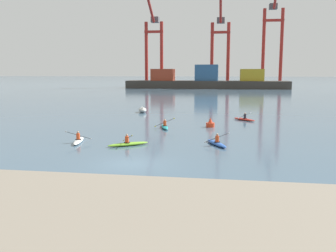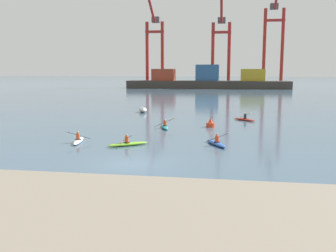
{
  "view_description": "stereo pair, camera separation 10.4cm",
  "coord_description": "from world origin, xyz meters",
  "px_view_note": "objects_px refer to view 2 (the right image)",
  "views": [
    {
      "loc": [
        5.87,
        -22.35,
        5.84
      ],
      "look_at": [
        0.35,
        12.67,
        0.6
      ],
      "focal_mm": 39.71,
      "sensor_mm": 36.0,
      "label": 1
    },
    {
      "loc": [
        5.97,
        -22.33,
        5.84
      ],
      "look_at": [
        0.35,
        12.67,
        0.6
      ],
      "focal_mm": 39.71,
      "sensor_mm": 36.0,
      "label": 2
    }
  ],
  "objects_px": {
    "capsized_dinghy": "(143,110)",
    "kayak_lime": "(128,144)",
    "gantry_crane_west": "(155,43)",
    "gantry_crane_west_mid": "(221,42)",
    "channel_buoy": "(210,124)",
    "kayak_blue": "(216,143)",
    "container_barge": "(207,81)",
    "kayak_white": "(78,140)",
    "kayak_teal": "(165,126)",
    "kayak_red": "(245,119)",
    "gantry_crane_east_mid": "(274,35)"
  },
  "relations": [
    {
      "from": "kayak_teal",
      "to": "kayak_white",
      "type": "bearing_deg",
      "value": -123.2
    },
    {
      "from": "gantry_crane_east_mid",
      "to": "kayak_white",
      "type": "distance_m",
      "value": 118.74
    },
    {
      "from": "gantry_crane_west",
      "to": "gantry_crane_east_mid",
      "type": "distance_m",
      "value": 43.51
    },
    {
      "from": "capsized_dinghy",
      "to": "kayak_red",
      "type": "xyz_separation_m",
      "value": [
        14.03,
        -6.75,
        -0.18
      ]
    },
    {
      "from": "capsized_dinghy",
      "to": "kayak_blue",
      "type": "bearing_deg",
      "value": -63.48
    },
    {
      "from": "capsized_dinghy",
      "to": "gantry_crane_west",
      "type": "bearing_deg",
      "value": 100.01
    },
    {
      "from": "gantry_crane_east_mid",
      "to": "capsized_dinghy",
      "type": "bearing_deg",
      "value": -107.17
    },
    {
      "from": "channel_buoy",
      "to": "kayak_blue",
      "type": "xyz_separation_m",
      "value": [
        0.93,
        -9.66,
        -0.19
      ]
    },
    {
      "from": "gantry_crane_east_mid",
      "to": "capsized_dinghy",
      "type": "relative_size",
      "value": 13.51
    },
    {
      "from": "kayak_teal",
      "to": "gantry_crane_west",
      "type": "bearing_deg",
      "value": 101.74
    },
    {
      "from": "gantry_crane_west",
      "to": "kayak_lime",
      "type": "xyz_separation_m",
      "value": [
        19.1,
        -107.92,
        -15.91
      ]
    },
    {
      "from": "channel_buoy",
      "to": "kayak_teal",
      "type": "height_order",
      "value": "kayak_teal"
    },
    {
      "from": "kayak_red",
      "to": "gantry_crane_west",
      "type": "bearing_deg",
      "value": 107.62
    },
    {
      "from": "channel_buoy",
      "to": "kayak_teal",
      "type": "relative_size",
      "value": 0.29
    },
    {
      "from": "gantry_crane_east_mid",
      "to": "kayak_lime",
      "type": "relative_size",
      "value": 12.2
    },
    {
      "from": "kayak_white",
      "to": "kayak_teal",
      "type": "height_order",
      "value": "kayak_teal"
    },
    {
      "from": "kayak_teal",
      "to": "kayak_red",
      "type": "bearing_deg",
      "value": 41.41
    },
    {
      "from": "gantry_crane_west_mid",
      "to": "kayak_white",
      "type": "height_order",
      "value": "gantry_crane_west_mid"
    },
    {
      "from": "kayak_red",
      "to": "kayak_teal",
      "type": "relative_size",
      "value": 0.84
    },
    {
      "from": "gantry_crane_west_mid",
      "to": "kayak_lime",
      "type": "height_order",
      "value": "gantry_crane_west_mid"
    },
    {
      "from": "kayak_red",
      "to": "capsized_dinghy",
      "type": "bearing_deg",
      "value": 154.3
    },
    {
      "from": "gantry_crane_west",
      "to": "container_barge",
      "type": "bearing_deg",
      "value": -19.3
    },
    {
      "from": "kayak_blue",
      "to": "container_barge",
      "type": "bearing_deg",
      "value": 93.58
    },
    {
      "from": "kayak_white",
      "to": "kayak_lime",
      "type": "relative_size",
      "value": 1.11
    },
    {
      "from": "gantry_crane_west",
      "to": "gantry_crane_west_mid",
      "type": "distance_m",
      "value": 24.13
    },
    {
      "from": "container_barge",
      "to": "gantry_crane_west",
      "type": "xyz_separation_m",
      "value": [
        -19.78,
        6.93,
        13.57
      ]
    },
    {
      "from": "container_barge",
      "to": "gantry_crane_west_mid",
      "type": "xyz_separation_m",
      "value": [
        4.25,
        9.23,
        13.87
      ]
    },
    {
      "from": "capsized_dinghy",
      "to": "kayak_red",
      "type": "relative_size",
      "value": 0.97
    },
    {
      "from": "gantry_crane_west",
      "to": "gantry_crane_west_mid",
      "type": "xyz_separation_m",
      "value": [
        24.02,
        2.3,
        0.3
      ]
    },
    {
      "from": "capsized_dinghy",
      "to": "kayak_lime",
      "type": "distance_m",
      "value": 24.1
    },
    {
      "from": "channel_buoy",
      "to": "kayak_white",
      "type": "xyz_separation_m",
      "value": [
        -10.41,
        -10.3,
        -0.19
      ]
    },
    {
      "from": "container_barge",
      "to": "gantry_crane_west_mid",
      "type": "distance_m",
      "value": 17.19
    },
    {
      "from": "channel_buoy",
      "to": "kayak_lime",
      "type": "relative_size",
      "value": 0.32
    },
    {
      "from": "kayak_blue",
      "to": "kayak_teal",
      "type": "distance_m",
      "value": 9.9
    },
    {
      "from": "gantry_crane_west_mid",
      "to": "kayak_red",
      "type": "distance_m",
      "value": 94.76
    },
    {
      "from": "container_barge",
      "to": "capsized_dinghy",
      "type": "relative_size",
      "value": 19.65
    },
    {
      "from": "gantry_crane_east_mid",
      "to": "kayak_white",
      "type": "height_order",
      "value": "gantry_crane_east_mid"
    },
    {
      "from": "gantry_crane_west",
      "to": "kayak_red",
      "type": "height_order",
      "value": "gantry_crane_west"
    },
    {
      "from": "kayak_red",
      "to": "kayak_blue",
      "type": "xyz_separation_m",
      "value": [
        -2.86,
        -15.62,
        -0.0
      ]
    },
    {
      "from": "kayak_red",
      "to": "kayak_white",
      "type": "xyz_separation_m",
      "value": [
        -14.21,
        -16.26,
        0.0
      ]
    },
    {
      "from": "channel_buoy",
      "to": "kayak_blue",
      "type": "distance_m",
      "value": 9.7
    },
    {
      "from": "gantry_crane_west",
      "to": "channel_buoy",
      "type": "height_order",
      "value": "gantry_crane_west"
    },
    {
      "from": "kayak_red",
      "to": "kayak_teal",
      "type": "xyz_separation_m",
      "value": [
        -8.43,
        -7.44,
        0.0
      ]
    },
    {
      "from": "gantry_crane_west_mid",
      "to": "capsized_dinghy",
      "type": "height_order",
      "value": "gantry_crane_west_mid"
    },
    {
      "from": "gantry_crane_east_mid",
      "to": "kayak_white",
      "type": "relative_size",
      "value": 11.02
    },
    {
      "from": "channel_buoy",
      "to": "kayak_blue",
      "type": "bearing_deg",
      "value": -84.48
    },
    {
      "from": "kayak_lime",
      "to": "kayak_white",
      "type": "bearing_deg",
      "value": 170.82
    },
    {
      "from": "channel_buoy",
      "to": "kayak_teal",
      "type": "xyz_separation_m",
      "value": [
        -4.63,
        -1.47,
        -0.19
      ]
    },
    {
      "from": "gantry_crane_west",
      "to": "channel_buoy",
      "type": "bearing_deg",
      "value": -75.49
    },
    {
      "from": "capsized_dinghy",
      "to": "kayak_lime",
      "type": "xyz_separation_m",
      "value": [
        4.24,
        -23.73,
        -0.18
      ]
    }
  ]
}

